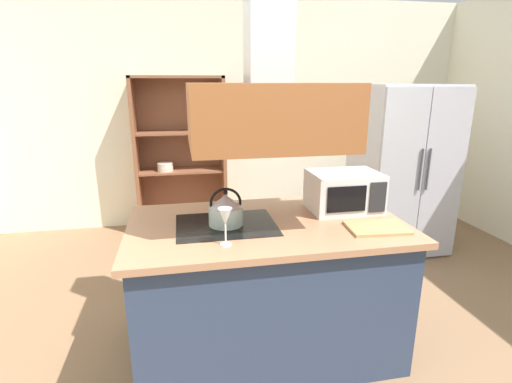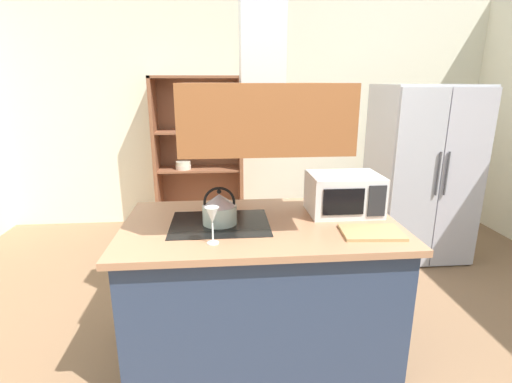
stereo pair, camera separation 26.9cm
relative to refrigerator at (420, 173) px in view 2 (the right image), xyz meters
name	(u,v)px [view 2 (the right image)]	position (x,y,z in m)	size (l,w,h in m)	color
wall_back	(248,114)	(-1.64, 1.27, 0.49)	(6.00, 0.12, 2.70)	#EFE7CD
kitchen_island	(261,287)	(-1.74, -1.36, -0.41)	(1.69, 0.99, 0.90)	#2C3A56
range_hood	(262,92)	(-1.74, -1.36, 0.83)	(0.90, 0.70, 1.33)	#94532B
refrigerator	(420,173)	(0.00, 0.00, 0.00)	(0.90, 0.77, 1.72)	#B8B8C0
dish_cabinet	(199,162)	(-2.25, 1.05, -0.06)	(1.04, 0.40, 1.81)	brown
kettle	(220,209)	(-1.99, -1.36, 0.14)	(0.21, 0.21, 0.23)	#AFC2B9
cutting_board	(372,232)	(-1.13, -1.60, 0.05)	(0.34, 0.24, 0.02)	tan
microwave	(344,194)	(-1.18, -1.23, 0.17)	(0.46, 0.35, 0.26)	silver
wine_glass_on_counter	(212,217)	(-2.03, -1.66, 0.19)	(0.08, 0.08, 0.21)	silver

